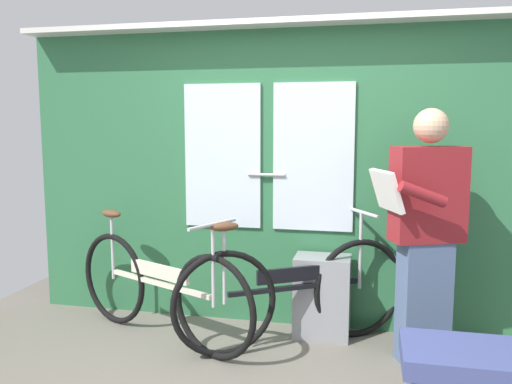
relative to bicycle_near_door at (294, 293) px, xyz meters
name	(u,v)px	position (x,y,z in m)	size (l,w,h in m)	color
train_door_wall	(293,171)	(-0.08, 0.44, 0.81)	(4.25, 0.28, 2.29)	#2D6B42
bicycle_near_door	(294,293)	(0.00, 0.00, 0.00)	(1.51, 0.96, 0.94)	black
bicycle_leaning_behind	(158,288)	(-0.97, -0.08, -0.01)	(1.61, 0.82, 0.92)	black
passenger_reading_newspaper	(425,231)	(0.85, -0.05, 0.48)	(0.62, 0.56, 1.65)	slate
trash_bin_by_wall	(322,296)	(0.18, 0.23, -0.09)	(0.40, 0.28, 0.60)	gray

